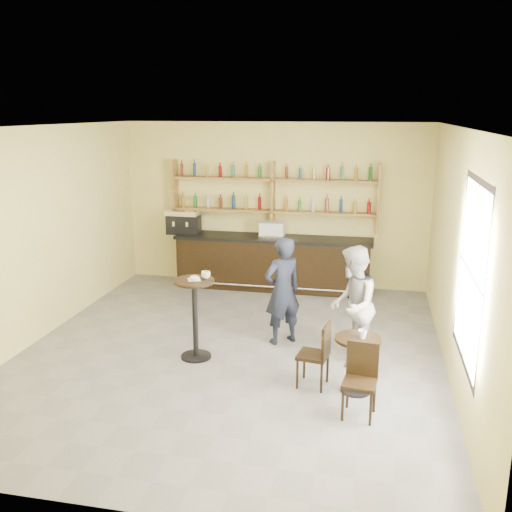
% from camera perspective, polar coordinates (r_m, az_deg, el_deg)
% --- Properties ---
extents(floor, '(7.00, 7.00, 0.00)m').
position_cam_1_polar(floor, '(8.43, -2.48, -9.53)').
color(floor, slate).
rests_on(floor, ground).
extents(ceiling, '(7.00, 7.00, 0.00)m').
position_cam_1_polar(ceiling, '(7.70, -2.74, 12.78)').
color(ceiling, white).
rests_on(ceiling, wall_back).
extents(wall_back, '(7.00, 0.00, 7.00)m').
position_cam_1_polar(wall_back, '(11.27, 1.81, 5.12)').
color(wall_back, '#EBDF85').
rests_on(wall_back, floor).
extents(wall_front, '(7.00, 0.00, 7.00)m').
position_cam_1_polar(wall_front, '(4.76, -13.18, -8.43)').
color(wall_front, '#EBDF85').
rests_on(wall_front, floor).
extents(wall_left, '(0.00, 7.00, 7.00)m').
position_cam_1_polar(wall_left, '(9.12, -21.20, 1.93)').
color(wall_left, '#EBDF85').
rests_on(wall_left, floor).
extents(wall_right, '(0.00, 7.00, 7.00)m').
position_cam_1_polar(wall_right, '(7.75, 19.42, 0.02)').
color(wall_right, '#EBDF85').
rests_on(wall_right, floor).
extents(window_pane, '(0.00, 2.00, 2.00)m').
position_cam_1_polar(window_pane, '(6.58, 20.73, -1.68)').
color(window_pane, white).
rests_on(window_pane, wall_right).
extents(window_frame, '(0.04, 1.70, 2.10)m').
position_cam_1_polar(window_frame, '(6.58, 20.68, -1.68)').
color(window_frame, black).
rests_on(window_frame, wall_right).
extents(shelf_unit, '(4.00, 0.26, 1.40)m').
position_cam_1_polar(shelf_unit, '(11.11, 1.70, 6.09)').
color(shelf_unit, brown).
rests_on(shelf_unit, wall_back).
extents(liquor_bottles, '(3.68, 0.10, 1.00)m').
position_cam_1_polar(liquor_bottles, '(11.09, 1.71, 6.95)').
color(liquor_bottles, '#8C5919').
rests_on(liquor_bottles, shelf_unit).
extents(bar_counter, '(3.82, 0.75, 1.03)m').
position_cam_1_polar(bar_counter, '(11.16, 1.71, -0.67)').
color(bar_counter, black).
rests_on(bar_counter, floor).
extents(espresso_machine, '(0.69, 0.50, 0.46)m').
position_cam_1_polar(espresso_machine, '(11.43, -7.24, 3.43)').
color(espresso_machine, black).
rests_on(espresso_machine, bar_counter).
extents(pastry_case, '(0.50, 0.41, 0.29)m').
position_cam_1_polar(pastry_case, '(11.00, 1.68, 2.67)').
color(pastry_case, silver).
rests_on(pastry_case, bar_counter).
extents(pedestal_table, '(0.57, 0.57, 1.15)m').
position_cam_1_polar(pedestal_table, '(8.07, -6.11, -6.30)').
color(pedestal_table, black).
rests_on(pedestal_table, floor).
extents(napkin, '(0.22, 0.22, 0.00)m').
position_cam_1_polar(napkin, '(7.88, -6.22, -2.36)').
color(napkin, white).
rests_on(napkin, pedestal_table).
extents(donut, '(0.15, 0.15, 0.05)m').
position_cam_1_polar(donut, '(7.86, -6.18, -2.20)').
color(donut, gold).
rests_on(donut, napkin).
extents(cup_pedestal, '(0.14, 0.14, 0.10)m').
position_cam_1_polar(cup_pedestal, '(7.92, -5.04, -1.89)').
color(cup_pedestal, white).
rests_on(cup_pedestal, pedestal_table).
extents(man_main, '(0.71, 0.68, 1.63)m').
position_cam_1_polar(man_main, '(8.48, 2.67, -3.48)').
color(man_main, black).
rests_on(man_main, floor).
extents(cafe_table, '(0.58, 0.58, 0.72)m').
position_cam_1_polar(cafe_table, '(7.28, 10.05, -10.67)').
color(cafe_table, black).
rests_on(cafe_table, floor).
extents(cup_cafe, '(0.14, 0.14, 0.10)m').
position_cam_1_polar(cup_cafe, '(7.12, 10.60, -7.69)').
color(cup_cafe, white).
rests_on(cup_cafe, cafe_table).
extents(chair_west, '(0.42, 0.42, 0.85)m').
position_cam_1_polar(chair_west, '(7.33, 5.72, -9.78)').
color(chair_west, black).
rests_on(chair_west, floor).
extents(chair_south, '(0.41, 0.41, 0.85)m').
position_cam_1_polar(chair_south, '(6.71, 10.32, -12.32)').
color(chair_south, black).
rests_on(chair_south, floor).
extents(patron_second, '(0.66, 0.83, 1.66)m').
position_cam_1_polar(patron_second, '(7.91, 9.61, -4.91)').
color(patron_second, '#99999E').
rests_on(patron_second, floor).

